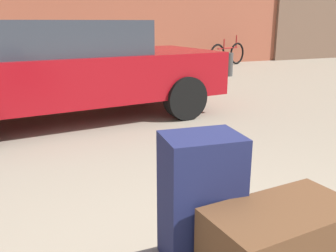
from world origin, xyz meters
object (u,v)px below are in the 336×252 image
object	(u,v)px
duffel_bag_brown_rear_right	(280,247)
parked_car	(67,68)
suitcase_navy_stacked_top	(201,199)
bollard_kerb_near	(182,67)
bicycle_leaning	(227,54)
bollard_kerb_mid	(228,65)

from	to	relation	value
duffel_bag_brown_rear_right	parked_car	xyz separation A→B (m)	(-0.22, 4.44, 0.24)
suitcase_navy_stacked_top	parked_car	xyz separation A→B (m)	(-0.00, 4.15, 0.12)
suitcase_navy_stacked_top	bollard_kerb_near	distance (m)	7.78
bicycle_leaning	parked_car	bearing A→B (deg)	-138.94
suitcase_navy_stacked_top	bicycle_leaning	distance (m)	10.88
duffel_bag_brown_rear_right	parked_car	bearing A→B (deg)	87.72
bollard_kerb_mid	parked_car	bearing A→B (deg)	-147.04
parked_car	bollard_kerb_mid	distance (m)	5.42
suitcase_navy_stacked_top	bollard_kerb_mid	world-z (taller)	suitcase_navy_stacked_top
parked_car	bollard_kerb_mid	bearing A→B (deg)	32.96
suitcase_navy_stacked_top	bicycle_leaning	bearing A→B (deg)	63.48
suitcase_navy_stacked_top	duffel_bag_brown_rear_right	xyz separation A→B (m)	(0.22, -0.29, -0.12)
parked_car	bollard_kerb_near	xyz separation A→B (m)	(3.18, 2.94, -0.46)
parked_car	duffel_bag_brown_rear_right	bearing A→B (deg)	-87.14
suitcase_navy_stacked_top	bollard_kerb_near	world-z (taller)	suitcase_navy_stacked_top
bicycle_leaning	bollard_kerb_mid	world-z (taller)	bicycle_leaning
duffel_bag_brown_rear_right	bicycle_leaning	size ratio (longest dim) A/B	0.37
parked_car	bollard_kerb_near	distance (m)	4.36
parked_car	bollard_kerb_mid	size ratio (longest dim) A/B	7.38
parked_car	bicycle_leaning	world-z (taller)	parked_car
bicycle_leaning	bollard_kerb_mid	bearing A→B (deg)	-120.92
bollard_kerb_near	bollard_kerb_mid	xyz separation A→B (m)	(1.35, 0.00, 0.00)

